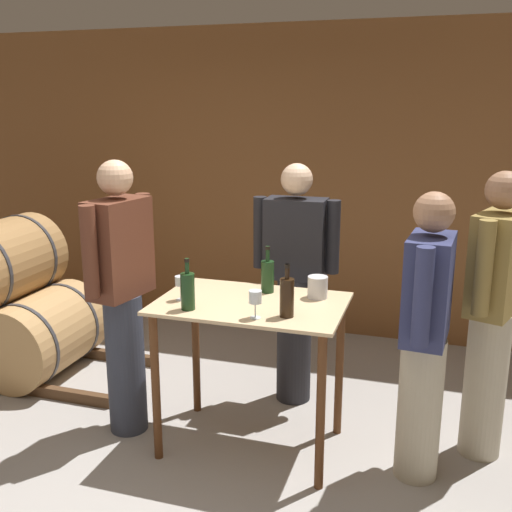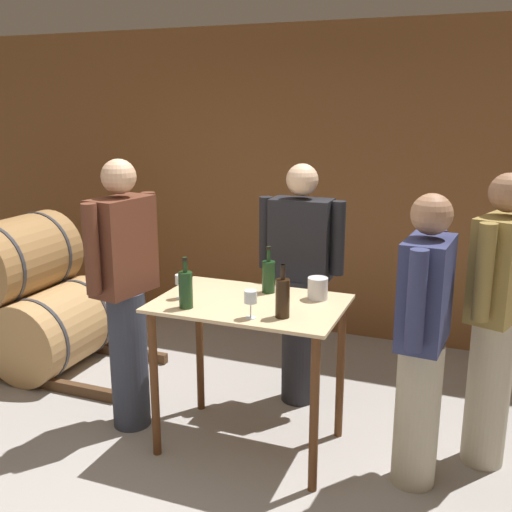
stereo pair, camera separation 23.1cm
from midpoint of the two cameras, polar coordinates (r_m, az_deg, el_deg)
ground_plane at (r=3.53m, az=-7.98°, el=-21.24°), size 14.00×14.00×0.00m
back_wall at (r=5.33m, az=3.30°, el=6.87°), size 8.40×0.05×2.70m
barrel_rack at (r=5.12m, az=-24.04°, el=-4.60°), size 2.23×0.86×1.19m
tasting_table at (r=3.54m, az=-2.37°, el=-7.19°), size 1.09×0.71×0.93m
wine_bottle_far_left at (r=3.35m, az=-8.49°, el=-3.26°), size 0.08×0.08×0.29m
wine_bottle_left at (r=3.62m, az=-0.72°, el=-1.88°), size 0.08×0.08×0.29m
wine_bottle_center at (r=3.20m, az=0.90°, el=-3.90°), size 0.08×0.08×0.29m
wine_glass_near_left at (r=3.51m, az=-9.09°, el=-2.49°), size 0.06×0.06×0.15m
wine_glass_near_center at (r=3.18m, az=-2.15°, el=-4.02°), size 0.07×0.07×0.15m
ice_bucket at (r=3.53m, az=4.03°, el=-3.00°), size 0.12×0.12×0.13m
person_host at (r=3.62m, az=19.91°, el=-5.01°), size 0.34×0.56×1.69m
person_visitor_with_scarf at (r=3.78m, az=-14.39°, el=-3.49°), size 0.29×0.58×1.73m
person_visitor_bearded at (r=4.06m, az=2.12°, el=-2.27°), size 0.59×0.24×1.67m
person_visitor_near_door at (r=3.31m, az=13.88°, el=-7.23°), size 0.25×0.59×1.62m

